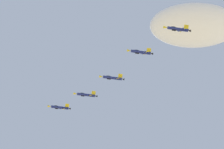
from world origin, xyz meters
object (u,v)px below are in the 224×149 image
(fighter_jet_left_wing, at_px, (86,95))
(fighter_jet_right_outer, at_px, (177,29))
(fighter_jet_lead, at_px, (59,107))
(fighter_jet_left_outer, at_px, (140,52))
(fighter_jet_right_wing, at_px, (112,78))

(fighter_jet_left_wing, relative_size, fighter_jet_right_outer, 1.00)
(fighter_jet_lead, bearing_deg, fighter_jet_left_outer, -139.09)
(fighter_jet_right_outer, bearing_deg, fighter_jet_right_wing, 39.87)
(fighter_jet_lead, relative_size, fighter_jet_right_outer, 1.00)
(fighter_jet_lead, xyz_separation_m, fighter_jet_right_wing, (35.87, -29.33, -2.48))
(fighter_jet_right_outer, bearing_deg, fighter_jet_lead, 41.45)
(fighter_jet_left_wing, bearing_deg, fighter_jet_lead, 46.11)
(fighter_jet_left_wing, height_order, fighter_jet_left_outer, fighter_jet_left_outer)
(fighter_jet_lead, height_order, fighter_jet_left_outer, fighter_jet_left_outer)
(fighter_jet_left_outer, relative_size, fighter_jet_right_outer, 1.00)
(fighter_jet_right_wing, xyz_separation_m, fighter_jet_left_outer, (16.64, -17.14, 4.05))
(fighter_jet_lead, distance_m, fighter_jet_right_wing, 46.39)
(fighter_jet_right_wing, bearing_deg, fighter_jet_left_wing, 40.14)
(fighter_jet_left_wing, distance_m, fighter_jet_right_outer, 72.62)
(fighter_jet_lead, bearing_deg, fighter_jet_left_wing, -133.89)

